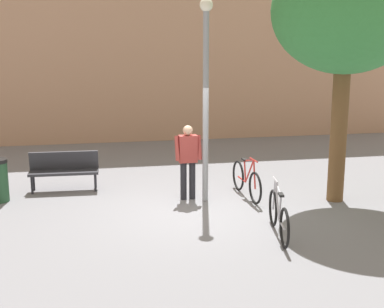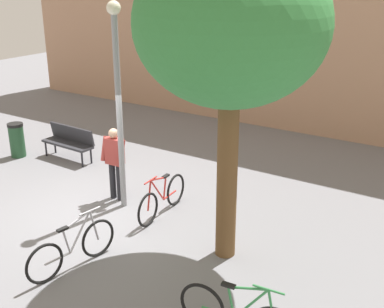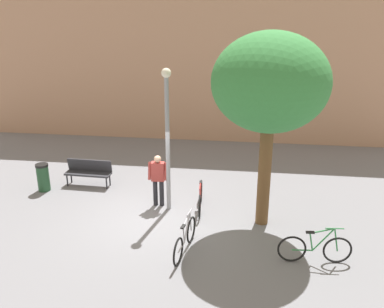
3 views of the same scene
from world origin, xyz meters
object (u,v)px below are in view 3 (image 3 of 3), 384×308
(bicycle_green, at_px, (315,249))
(bicycle_red, at_px, (200,198))
(trash_bin, at_px, (43,177))
(person_by_lamppost, at_px, (158,177))
(park_bench, at_px, (89,170))
(bicycle_silver, at_px, (185,239))
(lamppost, at_px, (167,129))
(plaza_tree, at_px, (270,84))

(bicycle_green, xyz_separation_m, bicycle_red, (-3.09, 2.47, 0.00))
(trash_bin, bearing_deg, person_by_lamppost, -8.31)
(person_by_lamppost, distance_m, trash_bin, 4.18)
(person_by_lamppost, relative_size, park_bench, 1.03)
(bicycle_green, distance_m, trash_bin, 9.10)
(bicycle_red, distance_m, trash_bin, 5.49)
(bicycle_green, height_order, bicycle_silver, same)
(bicycle_silver, xyz_separation_m, bicycle_red, (0.12, 2.45, 0.00))
(person_by_lamppost, height_order, park_bench, person_by_lamppost)
(lamppost, xyz_separation_m, trash_bin, (-4.47, 0.78, -2.10))
(lamppost, distance_m, trash_bin, 5.00)
(person_by_lamppost, bearing_deg, bicycle_silver, -64.33)
(park_bench, height_order, bicycle_red, bicycle_red)
(lamppost, distance_m, bicycle_silver, 3.33)
(lamppost, relative_size, bicycle_green, 2.40)
(lamppost, xyz_separation_m, bicycle_red, (0.98, 0.10, -2.19))
(person_by_lamppost, distance_m, bicycle_silver, 2.86)
(lamppost, bearing_deg, bicycle_red, 5.71)
(bicycle_green, xyz_separation_m, bicycle_silver, (-3.21, 0.02, 0.00))
(plaza_tree, height_order, bicycle_green, plaza_tree)
(person_by_lamppost, height_order, bicycle_silver, person_by_lamppost)
(bicycle_red, bearing_deg, plaza_tree, -18.38)
(plaza_tree, relative_size, bicycle_green, 2.99)
(plaza_tree, xyz_separation_m, bicycle_green, (1.23, -1.85, -3.67))
(lamppost, xyz_separation_m, park_bench, (-3.10, 1.42, -2.03))
(trash_bin, bearing_deg, bicycle_silver, -30.41)
(park_bench, bearing_deg, bicycle_green, -27.89)
(lamppost, bearing_deg, bicycle_green, -30.25)
(trash_bin, bearing_deg, park_bench, 25.22)
(bicycle_silver, bearing_deg, trash_bin, 149.59)
(park_bench, bearing_deg, trash_bin, -154.78)
(park_bench, distance_m, trash_bin, 1.52)
(bicycle_silver, bearing_deg, bicycle_red, 87.22)
(trash_bin, bearing_deg, lamppost, -9.84)
(person_by_lamppost, xyz_separation_m, plaza_tree, (3.20, -0.70, 3.09))
(person_by_lamppost, distance_m, bicycle_green, 5.13)
(park_bench, distance_m, bicycle_red, 4.29)
(bicycle_green, distance_m, bicycle_silver, 3.21)
(lamppost, relative_size, person_by_lamppost, 2.60)
(person_by_lamppost, bearing_deg, plaza_tree, -12.29)
(bicycle_silver, height_order, bicycle_red, same)
(bicycle_red, bearing_deg, person_by_lamppost, 176.68)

